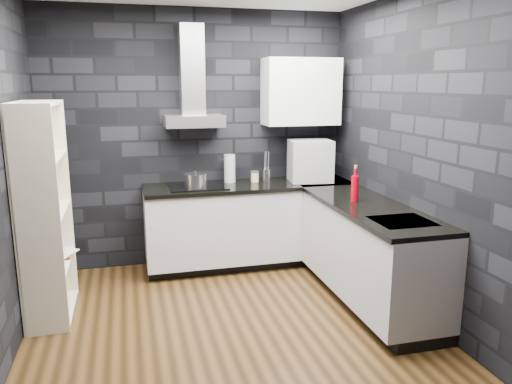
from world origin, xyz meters
name	(u,v)px	position (x,y,z in m)	size (l,w,h in m)	color
ground	(229,324)	(0.00, 0.00, 0.00)	(3.20, 3.20, 0.00)	#462E16
wall_back	(197,139)	(0.00, 1.62, 1.35)	(3.20, 0.05, 2.70)	black
wall_front	(296,216)	(0.00, -1.62, 1.35)	(3.20, 0.05, 2.70)	black
wall_right	(415,155)	(1.62, 0.00, 1.35)	(0.05, 3.20, 2.70)	black
toekick_back	(249,259)	(0.50, 1.34, 0.05)	(2.18, 0.50, 0.10)	black
toekick_right	(371,296)	(1.34, 0.10, 0.05)	(0.50, 1.78, 0.10)	black
counter_back_cab	(250,222)	(0.50, 1.30, 0.48)	(2.20, 0.60, 0.76)	silver
counter_right_cab	(370,252)	(1.30, 0.10, 0.48)	(0.60, 1.80, 0.76)	silver
counter_back_top	(250,186)	(0.50, 1.29, 0.88)	(2.20, 0.62, 0.04)	black
counter_right_top	(371,208)	(1.29, 0.10, 0.88)	(0.62, 1.80, 0.04)	black
counter_corner_top	(320,182)	(1.30, 1.30, 0.88)	(0.62, 0.62, 0.04)	black
hood_body	(194,121)	(-0.05, 1.43, 1.56)	(0.60, 0.34, 0.12)	silver
hood_chimney	(192,70)	(-0.05, 1.50, 2.07)	(0.24, 0.20, 0.90)	silver
upper_cabinet	(301,92)	(1.10, 1.43, 1.85)	(0.80, 0.35, 0.70)	white
cooktop	(198,186)	(-0.05, 1.30, 0.91)	(0.58, 0.50, 0.01)	black
sink_rim	(402,222)	(1.30, -0.40, 0.89)	(0.44, 0.40, 0.01)	silver
pot	(195,181)	(-0.09, 1.18, 0.98)	(0.22, 0.22, 0.13)	#B6B7BB
glass_vase	(230,168)	(0.32, 1.44, 1.05)	(0.12, 0.12, 0.30)	#B4BEC1
storage_jar	(255,177)	(0.58, 1.39, 0.95)	(0.08, 0.08, 0.10)	beige
utensil_crock	(266,175)	(0.72, 1.44, 0.96)	(0.09, 0.09, 0.12)	#B6B7BB
appliance_garage	(310,161)	(1.16, 1.26, 1.12)	(0.44, 0.34, 0.44)	#A9ADB2
red_bottle	(355,189)	(1.23, 0.30, 1.02)	(0.07, 0.07, 0.23)	#9D000F
bookshelf	(45,212)	(-1.42, 0.58, 0.90)	(0.34, 0.80, 1.80)	beige
fruit_bowl	(43,211)	(-1.42, 0.48, 0.94)	(0.22, 0.22, 0.06)	white
book_red	(51,246)	(-1.42, 0.70, 0.57)	(0.16, 0.02, 0.22)	maroon
book_second	(52,241)	(-1.41, 0.76, 0.59)	(0.18, 0.02, 0.25)	#B2B2B2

